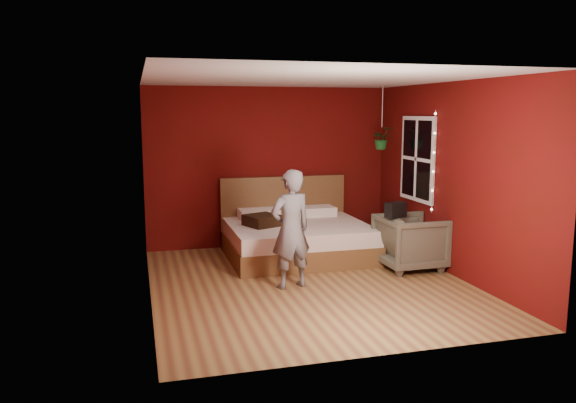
{
  "coord_description": "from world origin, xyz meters",
  "views": [
    {
      "loc": [
        -2.11,
        -6.69,
        2.2
      ],
      "look_at": [
        -0.18,
        0.4,
        1.02
      ],
      "focal_mm": 35.0,
      "sensor_mm": 36.0,
      "label": 1
    }
  ],
  "objects": [
    {
      "name": "person",
      "position": [
        -0.28,
        -0.09,
        0.75
      ],
      "size": [
        0.62,
        0.48,
        1.5
      ],
      "primitive_type": "imported",
      "rotation": [
        0.0,
        0.0,
        3.39
      ],
      "color": "slate",
      "rests_on": "ground"
    },
    {
      "name": "fairy_lights",
      "position": [
        1.94,
        0.38,
        1.5
      ],
      "size": [
        0.04,
        0.04,
        1.45
      ],
      "color": "silver",
      "rests_on": "room_walls"
    },
    {
      "name": "throw_pillow",
      "position": [
        -0.32,
        1.32,
        0.6
      ],
      "size": [
        0.59,
        0.59,
        0.16
      ],
      "primitive_type": "cube",
      "rotation": [
        0.0,
        0.0,
        0.39
      ],
      "color": "black",
      "rests_on": "bed"
    },
    {
      "name": "bed",
      "position": [
        0.22,
        1.41,
        0.3
      ],
      "size": [
        2.09,
        1.78,
        1.15
      ],
      "color": "brown",
      "rests_on": "ground"
    },
    {
      "name": "room_walls",
      "position": [
        0.0,
        0.0,
        1.68
      ],
      "size": [
        4.04,
        4.54,
        2.62
      ],
      "color": "#57090A",
      "rests_on": "ground"
    },
    {
      "name": "armchair",
      "position": [
        1.59,
        0.3,
        0.39
      ],
      "size": [
        0.87,
        0.84,
        0.77
      ],
      "primitive_type": "imported",
      "rotation": [
        0.0,
        0.0,
        1.59
      ],
      "color": "#595846",
      "rests_on": "ground"
    },
    {
      "name": "hanging_plant",
      "position": [
        1.65,
        1.49,
        1.79
      ],
      "size": [
        0.34,
        0.31,
        0.99
      ],
      "color": "silver",
      "rests_on": "room_walls"
    },
    {
      "name": "floor",
      "position": [
        0.0,
        0.0,
        0.0
      ],
      "size": [
        4.5,
        4.5,
        0.0
      ],
      "primitive_type": "plane",
      "color": "olive",
      "rests_on": "ground"
    },
    {
      "name": "handbag",
      "position": [
        1.3,
        0.22,
        0.87
      ],
      "size": [
        0.33,
        0.24,
        0.21
      ],
      "primitive_type": "cube",
      "rotation": [
        0.0,
        0.0,
        0.36
      ],
      "color": "black",
      "rests_on": "armchair"
    },
    {
      "name": "window",
      "position": [
        1.97,
        0.9,
        1.5
      ],
      "size": [
        0.05,
        0.97,
        1.27
      ],
      "color": "white",
      "rests_on": "room_walls"
    }
  ]
}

